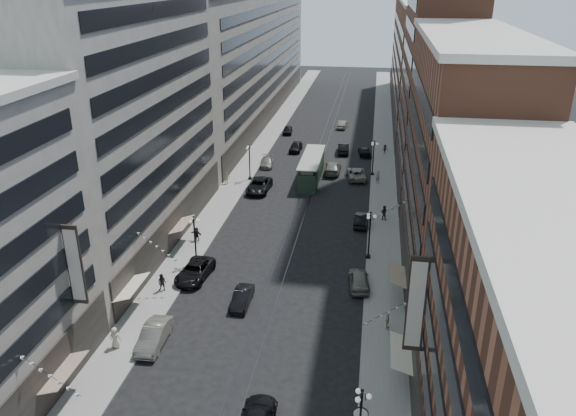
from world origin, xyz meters
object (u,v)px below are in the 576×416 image
Objects in this scene: car_5 at (242,298)px; pedestrian_2 at (162,283)px; car_8 at (267,162)px; car_extra_1 at (343,148)px; lamppost_se_far at (369,233)px; car_9 at (288,130)px; car_4 at (359,280)px; car_11 at (356,174)px; streetcar at (311,169)px; pedestrian_7 at (384,213)px; pedestrian_1 at (115,338)px; lamppost_sw_mid at (250,161)px; pedestrian_4 at (387,321)px; pedestrian_6 at (227,178)px; lamppost_se_mid at (373,157)px; car_14 at (343,124)px; pedestrian_8 at (378,176)px; car_13 at (296,147)px; car_2 at (195,271)px; car_10 at (361,220)px; lamppost_sw_far at (195,238)px; car_extra_0 at (333,168)px; car_7 at (259,185)px; car_1 at (154,336)px; pedestrian_9 at (385,149)px.

car_5 is 2.44× the size of pedestrian_2.
car_extra_1 is at bearing 30.22° from car_8.
lamppost_se_far is 53.30m from car_9.
car_4 is 0.83× the size of car_11.
car_5 reaches higher than car_8.
streetcar is at bearing -41.23° from car_8.
pedestrian_7 is (21.64, 20.95, 0.05)m from pedestrian_2.
streetcar is at bearing -105.84° from pedestrian_1.
pedestrian_4 is (20.34, -36.29, -2.13)m from lamppost_sw_mid.
car_4 is 33.78m from pedestrian_6.
pedestrian_4 is at bearing 111.28° from pedestrian_7.
lamppost_se_far is 1.00× the size of lamppost_se_mid.
car_5 is at bearing 92.08° from car_14.
pedestrian_8 is at bearing -160.86° from pedestrian_6.
pedestrian_7 is (4.11, -15.37, 0.29)m from car_11.
car_14 is (7.17, 17.45, -0.06)m from car_13.
car_extra_1 is at bearing -122.03° from pedestrian_6.
car_14 is at bearing -59.12° from pedestrian_7.
pedestrian_6 is (-14.94, -35.93, 0.29)m from car_14.
pedestrian_8 is (10.02, -0.12, -0.59)m from streetcar.
pedestrian_1 is at bearing 85.95° from car_14.
pedestrian_8 reaches higher than car_4.
streetcar is 2.84× the size of car_14.
car_13 reaches higher than car_2.
car_2 is 22.99m from car_10.
car_extra_1 is (16.16, 18.77, -0.17)m from pedestrian_6.
streetcar is at bearing -31.25° from pedestrian_7.
lamppost_sw_far is 0.91× the size of car_extra_0.
car_extra_0 is at bearing -37.43° from car_11.
car_7 is at bearing -3.02° from pedestrian_7.
car_4 is (17.60, -29.24, -2.26)m from lamppost_sw_mid.
pedestrian_9 is at bearing 69.67° from car_1.
car_14 is 2.56× the size of pedestrian_6.
pedestrian_8 reaches higher than car_14.
pedestrian_8 is (0.82, -3.37, -2.00)m from lamppost_se_mid.
car_7 is 1.36× the size of car_14.
streetcar is at bearing 72.25° from lamppost_sw_far.
car_4 is 32.43m from car_11.
lamppost_se_mid is 3.03× the size of pedestrian_2.
pedestrian_2 is at bearing -95.84° from car_7.
pedestrian_8 is at bearing 65.00° from car_2.
pedestrian_7 is at bearing 44.93° from pedestrian_2.
pedestrian_9 is (19.54, 46.39, 0.15)m from car_2.
car_4 is 1.08× the size of car_10.
car_14 is 46.40m from pedestrian_7.
car_8 is at bearing 173.33° from lamppost_se_mid.
lamppost_sw_mid is 16.47m from car_11.
lamppost_sw_mid is 19.39m from pedestrian_8.
lamppost_se_far is 2.87× the size of pedestrian_7.
lamppost_se_far reaches higher than car_7.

